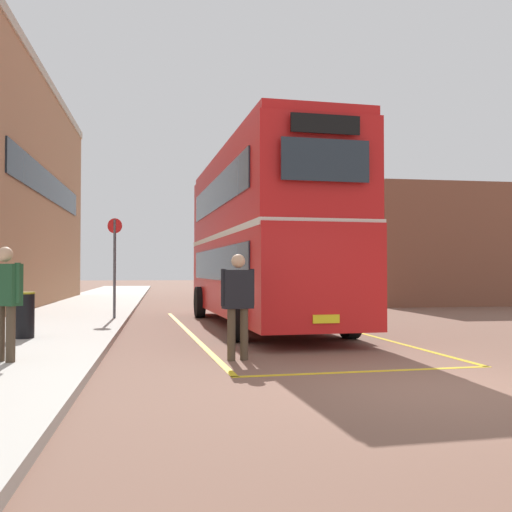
{
  "coord_description": "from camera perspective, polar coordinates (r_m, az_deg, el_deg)",
  "views": [
    {
      "loc": [
        -3.5,
        -7.21,
        1.54
      ],
      "look_at": [
        -0.66,
        10.48,
        1.97
      ],
      "focal_mm": 41.12,
      "sensor_mm": 36.0,
      "label": 1
    }
  ],
  "objects": [
    {
      "name": "litter_bin",
      "position": [
        13.02,
        -21.62,
        -5.35
      ],
      "size": [
        0.43,
        0.43,
        0.95
      ],
      "color": "black",
      "rests_on": "sidewalk_left"
    },
    {
      "name": "pedestrian_boarding",
      "position": [
        10.03,
        -1.78,
        -4.09
      ],
      "size": [
        0.59,
        0.33,
        1.81
      ],
      "color": "#473828",
      "rests_on": "ground"
    },
    {
      "name": "bus_stop_sign",
      "position": [
        17.61,
        -13.59,
        -0.23
      ],
      "size": [
        0.43,
        0.16,
        2.92
      ],
      "color": "#4C4C51",
      "rests_on": "sidewalk_left"
    },
    {
      "name": "single_deck_bus",
      "position": [
        36.57,
        0.09,
        -1.22
      ],
      "size": [
        3.41,
        8.48,
        3.02
      ],
      "color": "black",
      "rests_on": "ground"
    },
    {
      "name": "bay_marking_yellow",
      "position": [
        14.26,
        2.04,
        -7.56
      ],
      "size": [
        4.98,
        12.88,
        0.01
      ],
      "color": "gold",
      "rests_on": "ground"
    },
    {
      "name": "pedestrian_waiting_near",
      "position": [
        9.76,
        -23.17,
        -3.47
      ],
      "size": [
        0.53,
        0.47,
        1.76
      ],
      "color": "#473828",
      "rests_on": "sidewalk_left"
    },
    {
      "name": "sidewalk_left",
      "position": [
        24.24,
        -16.27,
        -4.8
      ],
      "size": [
        4.0,
        57.6,
        0.14
      ],
      "primitive_type": "cube",
      "color": "#B2ADA3",
      "rests_on": "ground"
    },
    {
      "name": "ground_plane",
      "position": [
        21.95,
        0.08,
        -5.4
      ],
      "size": [
        135.6,
        135.6,
        0.0
      ],
      "primitive_type": "plane",
      "color": "brown"
    },
    {
      "name": "double_decker_bus",
      "position": [
        16.12,
        0.49,
        2.09
      ],
      "size": [
        3.3,
        10.75,
        4.75
      ],
      "color": "black",
      "rests_on": "ground"
    },
    {
      "name": "depot_building_right",
      "position": [
        34.26,
        13.38,
        0.51
      ],
      "size": [
        8.28,
        17.75,
        5.29
      ],
      "color": "brown",
      "rests_on": "ground"
    }
  ]
}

